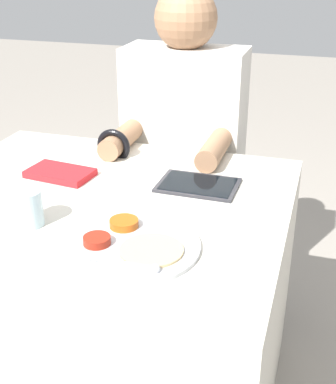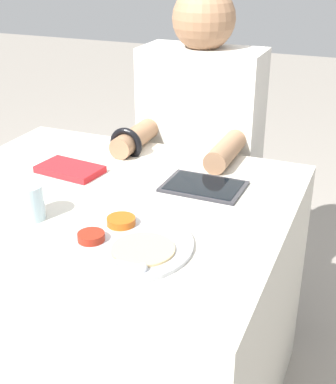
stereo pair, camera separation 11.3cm
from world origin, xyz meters
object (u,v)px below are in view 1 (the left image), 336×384
thali_tray (130,245)px  red_notebook (60,174)px  tablet_device (198,185)px  person_diner (183,172)px  drinking_glass (27,208)px

thali_tray → red_notebook: 0.46m
tablet_device → red_notebook: bearing=-173.0°
red_notebook → person_diner: (0.24, 0.46, -0.15)m
thali_tray → drinking_glass: 0.28m
tablet_device → person_diner: 0.47m
drinking_glass → red_notebook: bearing=102.6°
tablet_device → drinking_glass: drinking_glass is taller
tablet_device → person_diner: person_diner is taller
thali_tray → person_diner: person_diner is taller
red_notebook → tablet_device: size_ratio=0.89×
red_notebook → drinking_glass: 0.29m
drinking_glass → tablet_device: bearing=44.8°
tablet_device → thali_tray: bearing=-100.0°
red_notebook → person_diner: size_ratio=0.16×
thali_tray → red_notebook: bearing=136.9°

